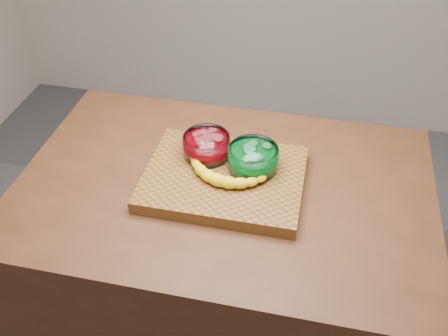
# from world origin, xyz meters

# --- Properties ---
(counter) EXTENTS (1.20, 0.80, 0.90)m
(counter) POSITION_xyz_m (0.00, 0.00, 0.45)
(counter) COLOR #502B18
(counter) RESTS_ON ground
(cutting_board) EXTENTS (0.45, 0.35, 0.04)m
(cutting_board) POSITION_xyz_m (0.00, 0.00, 0.92)
(cutting_board) COLOR brown
(cutting_board) RESTS_ON counter
(bowl_red) EXTENTS (0.14, 0.14, 0.06)m
(bowl_red) POSITION_xyz_m (-0.07, 0.07, 0.97)
(bowl_red) COLOR white
(bowl_red) RESTS_ON cutting_board
(bowl_green) EXTENTS (0.14, 0.14, 0.07)m
(bowl_green) POSITION_xyz_m (0.08, 0.04, 0.97)
(bowl_green) COLOR white
(bowl_green) RESTS_ON cutting_board
(banana) EXTENTS (0.26, 0.15, 0.04)m
(banana) POSITION_xyz_m (0.01, -0.01, 0.96)
(banana) COLOR yellow
(banana) RESTS_ON cutting_board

